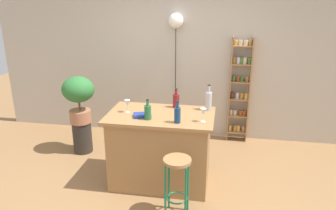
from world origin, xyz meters
TOP-DOWN VIEW (x-y plane):
  - ground at (0.00, 0.00)m, footprint 12.00×12.00m
  - back_wall at (0.00, 1.95)m, footprint 6.40×0.10m
  - kitchen_counter at (0.00, 0.30)m, footprint 1.33×0.81m
  - bar_stool at (0.31, -0.37)m, footprint 0.30×0.30m
  - spice_shelf at (1.01, 1.80)m, footprint 0.33×0.15m
  - plant_stool at (-1.38, 0.94)m, footprint 0.29×0.29m
  - potted_plant at (-1.38, 0.94)m, footprint 0.49×0.44m
  - bottle_vinegar at (-0.12, 0.11)m, footprint 0.08×0.08m
  - bottle_soda_blue at (0.15, 0.59)m, footprint 0.08×0.08m
  - bottle_sauce_amber at (0.24, 0.06)m, footprint 0.07×0.07m
  - bottle_olive_oil at (0.57, 0.56)m, footprint 0.08×0.08m
  - wine_glass_left at (-0.42, 0.30)m, footprint 0.07×0.07m
  - wine_glass_center at (0.54, 0.14)m, footprint 0.07×0.07m
  - cookbook at (-0.20, 0.18)m, footprint 0.25×0.21m
  - pendant_globe_light at (-0.05, 1.84)m, footprint 0.24×0.24m

SIDE VIEW (x-z plane):
  - ground at x=0.00m, z-range 0.00..0.00m
  - plant_stool at x=-1.38m, z-range 0.00..0.50m
  - kitchen_counter at x=0.00m, z-range 0.00..0.95m
  - bar_stool at x=0.31m, z-range 0.16..0.87m
  - spice_shelf at x=1.01m, z-range 0.03..1.77m
  - potted_plant at x=-1.38m, z-range 0.58..1.29m
  - cookbook at x=-0.20m, z-range 0.95..0.98m
  - bottle_vinegar at x=-0.12m, z-range 0.92..1.17m
  - bottle_soda_blue at x=0.15m, z-range 0.92..1.17m
  - bottle_sauce_amber at x=0.24m, z-range 0.92..1.18m
  - wine_glass_left at x=-0.42m, z-range 0.98..1.15m
  - wine_glass_center at x=0.54m, z-range 0.98..1.15m
  - bottle_olive_oil at x=0.57m, z-range 0.91..1.24m
  - back_wall at x=0.00m, z-range 0.00..2.80m
  - pendant_globe_light at x=-0.05m, z-range 0.90..2.99m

